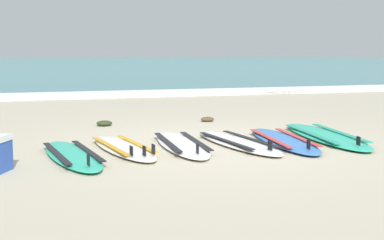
{
  "coord_description": "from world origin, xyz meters",
  "views": [
    {
      "loc": [
        -2.24,
        -6.57,
        1.26
      ],
      "look_at": [
        -0.06,
        0.68,
        0.25
      ],
      "focal_mm": 50.17,
      "sensor_mm": 36.0,
      "label": 1
    }
  ],
  "objects_px": {
    "surfboard_5": "(325,136)",
    "surfboard_2": "(181,144)",
    "surfboard_0": "(72,155)",
    "surfboard_1": "(123,148)",
    "surfboard_3": "(238,142)",
    "surfboard_4": "(283,140)"
  },
  "relations": [
    {
      "from": "surfboard_5",
      "to": "surfboard_2",
      "type": "bearing_deg",
      "value": -178.02
    },
    {
      "from": "surfboard_0",
      "to": "surfboard_1",
      "type": "distance_m",
      "value": 0.71
    },
    {
      "from": "surfboard_3",
      "to": "surfboard_5",
      "type": "relative_size",
      "value": 0.83
    },
    {
      "from": "surfboard_4",
      "to": "surfboard_2",
      "type": "bearing_deg",
      "value": 175.84
    },
    {
      "from": "surfboard_4",
      "to": "surfboard_5",
      "type": "height_order",
      "value": "same"
    },
    {
      "from": "surfboard_0",
      "to": "surfboard_2",
      "type": "distance_m",
      "value": 1.44
    },
    {
      "from": "surfboard_1",
      "to": "surfboard_3",
      "type": "bearing_deg",
      "value": -2.14
    },
    {
      "from": "surfboard_1",
      "to": "surfboard_4",
      "type": "bearing_deg",
      "value": -2.03
    },
    {
      "from": "surfboard_2",
      "to": "surfboard_4",
      "type": "height_order",
      "value": "same"
    },
    {
      "from": "surfboard_4",
      "to": "surfboard_5",
      "type": "xyz_separation_m",
      "value": [
        0.74,
        0.18,
        -0.0
      ]
    },
    {
      "from": "surfboard_3",
      "to": "surfboard_5",
      "type": "distance_m",
      "value": 1.4
    },
    {
      "from": "surfboard_0",
      "to": "surfboard_2",
      "type": "height_order",
      "value": "same"
    },
    {
      "from": "surfboard_4",
      "to": "surfboard_3",
      "type": "bearing_deg",
      "value": 178.23
    },
    {
      "from": "surfboard_4",
      "to": "surfboard_1",
      "type": "bearing_deg",
      "value": 177.97
    },
    {
      "from": "surfboard_2",
      "to": "surfboard_0",
      "type": "bearing_deg",
      "value": -167.24
    },
    {
      "from": "surfboard_2",
      "to": "surfboard_5",
      "type": "relative_size",
      "value": 0.83
    },
    {
      "from": "surfboard_0",
      "to": "surfboard_5",
      "type": "relative_size",
      "value": 0.82
    },
    {
      "from": "surfboard_0",
      "to": "surfboard_4",
      "type": "xyz_separation_m",
      "value": [
        2.8,
        0.22,
        -0.0
      ]
    },
    {
      "from": "surfboard_1",
      "to": "surfboard_3",
      "type": "height_order",
      "value": "same"
    },
    {
      "from": "surfboard_3",
      "to": "surfboard_4",
      "type": "distance_m",
      "value": 0.65
    },
    {
      "from": "surfboard_5",
      "to": "surfboard_0",
      "type": "bearing_deg",
      "value": -173.68
    },
    {
      "from": "surfboard_3",
      "to": "surfboard_4",
      "type": "relative_size",
      "value": 0.95
    }
  ]
}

